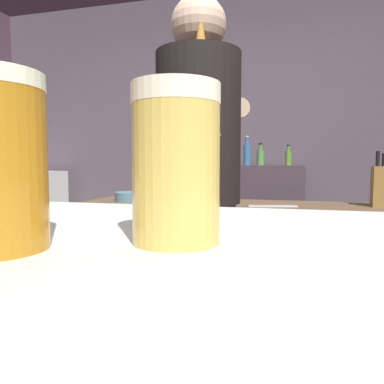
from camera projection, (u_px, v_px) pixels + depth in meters
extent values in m
cube|color=#4E444E|center=(244.00, 138.00, 3.51)|extent=(5.20, 0.10, 2.70)
cube|color=brown|center=(271.00, 291.00, 1.91)|extent=(2.10, 0.60, 0.89)
cube|color=#3D333B|center=(254.00, 227.00, 3.27)|extent=(0.84, 0.36, 1.09)
cube|color=white|center=(29.00, 223.00, 3.67)|extent=(0.55, 0.55, 1.03)
cube|color=#262626|center=(25.00, 223.00, 3.34)|extent=(0.03, 0.03, 0.37)
cube|color=#338CD8|center=(0.00, 214.00, 3.41)|extent=(0.10, 0.01, 0.12)
cube|color=#242536|center=(198.00, 315.00, 1.54)|extent=(0.28, 0.20, 0.95)
cylinder|color=black|center=(198.00, 129.00, 1.48)|extent=(0.34, 0.34, 0.59)
sphere|color=tan|center=(199.00, 25.00, 1.45)|extent=(0.22, 0.22, 0.22)
cone|color=#B27A33|center=(201.00, 76.00, 1.37)|extent=(0.18, 0.18, 0.44)
cylinder|color=tan|center=(157.00, 112.00, 1.62)|extent=(0.18, 0.33, 0.08)
cylinder|color=tan|center=(233.00, 113.00, 1.64)|extent=(0.18, 0.33, 0.08)
cube|color=olive|center=(383.00, 187.00, 1.81)|extent=(0.10, 0.08, 0.20)
cylinder|color=black|center=(378.00, 159.00, 1.81)|extent=(0.02, 0.02, 0.08)
cylinder|color=black|center=(384.00, 160.00, 1.80)|extent=(0.02, 0.02, 0.06)
cylinder|color=slate|center=(132.00, 197.00, 2.10)|extent=(0.19, 0.19, 0.05)
cube|color=silver|center=(272.00, 206.00, 1.82)|extent=(0.24, 0.09, 0.01)
cylinder|color=#DAB955|center=(176.00, 175.00, 0.31)|extent=(0.07, 0.07, 0.12)
cylinder|color=white|center=(176.00, 94.00, 0.31)|extent=(0.07, 0.07, 0.02)
cylinder|color=#49843C|center=(260.00, 158.00, 3.21)|extent=(0.06, 0.06, 0.13)
cylinder|color=#49843C|center=(261.00, 147.00, 3.20)|extent=(0.03, 0.03, 0.05)
cylinder|color=black|center=(261.00, 144.00, 3.20)|extent=(0.03, 0.03, 0.01)
cylinder|color=#52832C|center=(288.00, 158.00, 3.11)|extent=(0.05, 0.05, 0.12)
cylinder|color=#52832C|center=(288.00, 149.00, 3.10)|extent=(0.02, 0.02, 0.05)
cylinder|color=black|center=(288.00, 145.00, 3.10)|extent=(0.03, 0.03, 0.01)
cylinder|color=#4E8A2C|center=(236.00, 158.00, 3.28)|extent=(0.06, 0.06, 0.13)
cylinder|color=#4E8A2C|center=(236.00, 148.00, 3.27)|extent=(0.03, 0.03, 0.05)
cylinder|color=black|center=(236.00, 145.00, 3.27)|extent=(0.03, 0.03, 0.01)
cylinder|color=#2D6290|center=(247.00, 155.00, 3.14)|extent=(0.06, 0.06, 0.17)
cylinder|color=#2D6290|center=(247.00, 141.00, 3.13)|extent=(0.03, 0.03, 0.07)
cylinder|color=silver|center=(247.00, 137.00, 3.13)|extent=(0.03, 0.03, 0.01)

